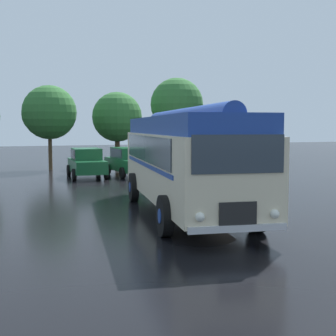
# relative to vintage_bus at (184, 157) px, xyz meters

# --- Properties ---
(ground_plane) EXTENTS (120.00, 120.00, 0.00)m
(ground_plane) POSITION_rel_vintage_bus_xyz_m (0.76, -0.56, -1.89)
(ground_plane) COLOR black
(vintage_bus) EXTENTS (4.05, 10.35, 3.49)m
(vintage_bus) POSITION_rel_vintage_bus_xyz_m (0.00, 0.00, 0.00)
(vintage_bus) COLOR beige
(vintage_bus) RESTS_ON ground
(car_near_left) EXTENTS (2.12, 4.28, 1.66)m
(car_near_left) POSITION_rel_vintage_bus_xyz_m (-0.79, 12.37, -1.05)
(car_near_left) COLOR #144C28
(car_near_left) RESTS_ON ground
(car_mid_left) EXTENTS (2.20, 4.31, 1.66)m
(car_mid_left) POSITION_rel_vintage_bus_xyz_m (1.72, 12.40, -1.05)
(car_mid_left) COLOR #144C28
(car_mid_left) RESTS_ON ground
(box_van) EXTENTS (2.45, 5.82, 2.50)m
(box_van) POSITION_rel_vintage_bus_xyz_m (4.41, 12.41, -0.53)
(box_van) COLOR silver
(box_van) RESTS_ON ground
(tree_centre) EXTENTS (3.60, 3.60, 5.65)m
(tree_centre) POSITION_rel_vintage_bus_xyz_m (-2.26, 18.01, 1.91)
(tree_centre) COLOR #4C3823
(tree_centre) RESTS_ON ground
(tree_right_of_centre) EXTENTS (3.61, 3.61, 5.42)m
(tree_right_of_centre) POSITION_rel_vintage_bus_xyz_m (2.86, 19.04, 1.74)
(tree_right_of_centre) COLOR #4C3823
(tree_right_of_centre) RESTS_ON ground
(tree_far_right) EXTENTS (4.02, 4.02, 6.60)m
(tree_far_right) POSITION_rel_vintage_bus_xyz_m (7.45, 19.00, 2.73)
(tree_far_right) COLOR #4C3823
(tree_far_right) RESTS_ON ground
(puddle_patch) EXTENTS (2.00, 2.00, 0.01)m
(puddle_patch) POSITION_rel_vintage_bus_xyz_m (-1.01, -3.25, -1.89)
(puddle_patch) COLOR black
(puddle_patch) RESTS_ON ground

